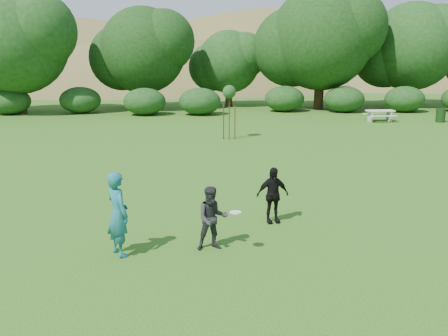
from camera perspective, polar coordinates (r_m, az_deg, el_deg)
The scene contains 10 objects.
ground at distance 12.55m, azimuth 1.27°, elevation -8.02°, with size 120.00×120.00×0.00m, color #19470C.
player_teal at distance 11.50m, azimuth -12.04°, elevation -5.16°, with size 0.71×0.47×1.95m, color #18656E.
player_grey at distance 11.63m, azimuth -1.35°, elevation -5.77°, with size 0.74×0.58×1.52m, color #262629.
player_black at distance 13.50m, azimuth 5.57°, elevation -3.10°, with size 0.90×0.37×1.54m, color black.
trash_can_near at distance 35.96m, azimuth 23.51°, elevation 5.54°, with size 0.60×0.60×0.90m, color #163312.
frisbee at distance 11.27m, azimuth 1.33°, elevation -5.09°, with size 0.27×0.27×0.04m.
sapling at distance 26.24m, azimuth 0.61°, elevation 8.53°, with size 0.70×0.70×2.85m.
picnic_table at distance 34.88m, azimuth 17.39°, elevation 5.94°, with size 1.80×1.48×0.76m.
hillside at distance 81.76m, azimuth -4.62°, elevation 1.45°, with size 150.00×72.00×52.00m.
tree_row at distance 40.57m, azimuth 1.24°, elevation 13.62°, with size 53.92×10.38×9.62m.
Camera 1 is at (-1.35, -11.62, 4.53)m, focal length 40.00 mm.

